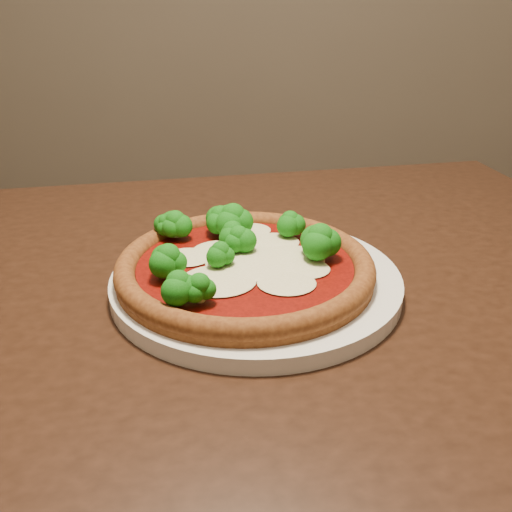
{
  "coord_description": "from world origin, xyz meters",
  "views": [
    {
      "loc": [
        -0.02,
        -0.81,
        1.06
      ],
      "look_at": [
        -0.03,
        -0.24,
        0.79
      ],
      "focal_mm": 40.0,
      "sensor_mm": 36.0,
      "label": 1
    }
  ],
  "objects": [
    {
      "name": "pizza",
      "position": [
        -0.04,
        -0.25,
        0.78
      ],
      "size": [
        0.29,
        0.29,
        0.06
      ],
      "rotation": [
        0.0,
        0.0,
        -0.23
      ],
      "color": "brown",
      "rests_on": "plate"
    },
    {
      "name": "dining_table",
      "position": [
        -0.05,
        -0.24,
        0.65
      ],
      "size": [
        1.22,
        1.02,
        0.75
      ],
      "rotation": [
        0.0,
        0.0,
        0.2
      ],
      "color": "black",
      "rests_on": "floor"
    },
    {
      "name": "plate",
      "position": [
        -0.03,
        -0.24,
        0.76
      ],
      "size": [
        0.32,
        0.32,
        0.02
      ],
      "primitive_type": "cylinder",
      "color": "silver",
      "rests_on": "dining_table"
    }
  ]
}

